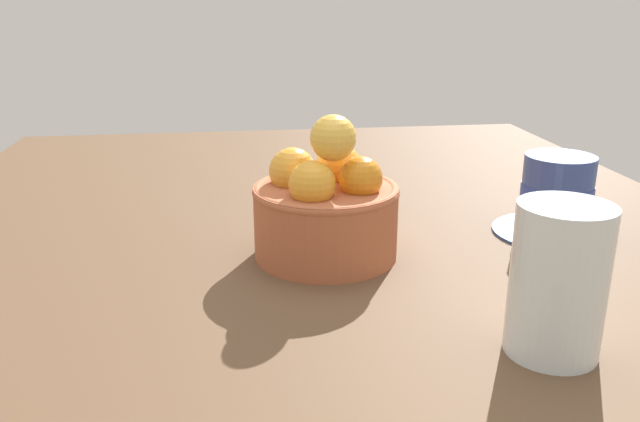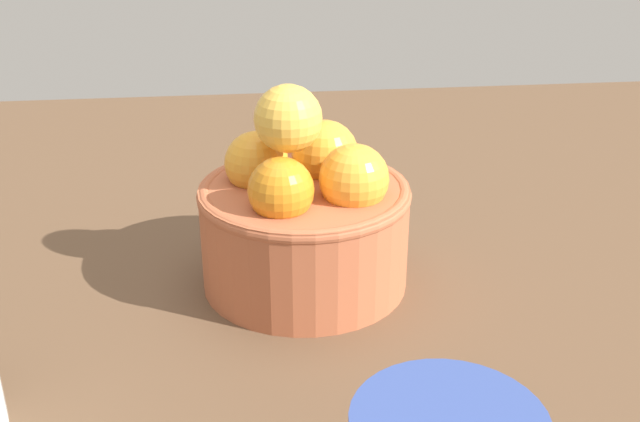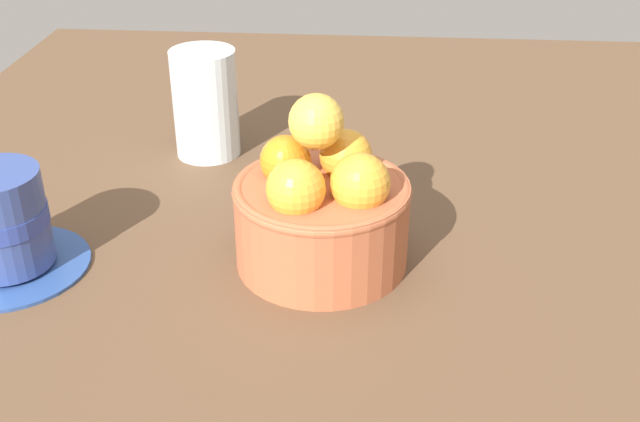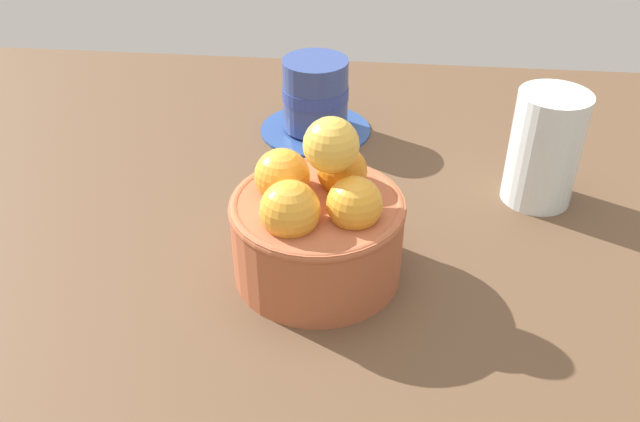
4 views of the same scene
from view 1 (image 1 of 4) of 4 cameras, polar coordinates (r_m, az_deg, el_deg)
The scene contains 4 objects.
ground_plane at distance 64.89cm, azimuth 0.50°, elevation -5.21°, with size 126.66×92.87×3.16cm, color brown.
terracotta_bowl at distance 62.53cm, azimuth 0.51°, elevation 0.33°, with size 14.17×14.17×14.19cm.
coffee_cup at distance 73.30cm, azimuth 20.07°, elevation 1.06°, with size 12.71×12.71×8.64cm.
water_glass at distance 48.38cm, azimuth 20.24°, elevation -5.77°, with size 6.68×6.68×11.14cm, color silver.
Camera 1 is at (58.79, -8.54, 24.51)cm, focal length 36.34 mm.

